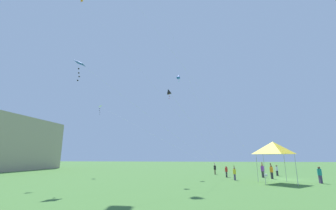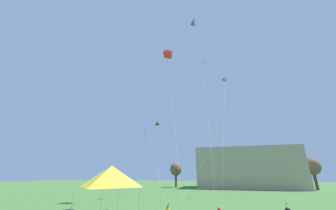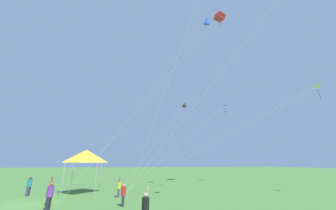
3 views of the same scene
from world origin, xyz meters
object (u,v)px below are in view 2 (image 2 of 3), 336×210
Objects in this scene: kite_black_diamond_3 at (157,123)px; kite_blue_delta_5 at (146,127)px; kite_blue_diamond_0 at (225,78)px; festival_tent at (111,176)px; kite_orange_diamond_2 at (203,62)px; kite_blue_diamond_1 at (194,22)px; kite_red_box_6 at (168,54)px; kite_white_delta_4 at (218,135)px.

kite_blue_delta_5 is at bearing 121.21° from kite_black_diamond_3.
festival_tent is at bearing -128.58° from kite_blue_diamond_0.
kite_orange_diamond_2 reaches higher than festival_tent.
kite_blue_diamond_0 reaches higher than kite_blue_delta_5.
kite_blue_diamond_1 is (-3.98, 3.30, 13.74)m from kite_blue_diamond_0.
kite_red_box_6 reaches higher than kite_blue_delta_5.
festival_tent is at bearing -73.93° from kite_blue_delta_5.
kite_blue_diamond_1 is 21.12m from kite_blue_delta_5.
kite_blue_delta_5 reaches higher than kite_white_delta_4.
kite_blue_delta_5 is 14.88m from kite_red_box_6.
festival_tent is 0.40× the size of kite_black_diamond_3.
kite_white_delta_4 is 13.59m from kite_blue_delta_5.
kite_red_box_6 is (-0.86, 18.01, 22.40)m from festival_tent.
kite_black_diamond_3 is 10.24m from kite_blue_delta_5.
kite_red_box_6 reaches higher than festival_tent.
kite_blue_diamond_1 is 13.17m from kite_orange_diamond_2.
kite_red_box_6 reaches higher than kite_black_diamond_3.
kite_orange_diamond_2 is 21.82m from kite_blue_delta_5.
kite_black_diamond_3 reaches higher than festival_tent.
kite_blue_delta_5 is at bearing 106.07° from festival_tent.
kite_orange_diamond_2 is at bearing 79.11° from festival_tent.
festival_tent is 0.14× the size of kite_blue_diamond_1.
kite_blue_diamond_0 is 15.77m from kite_red_box_6.
festival_tent is 22.58m from kite_blue_delta_5.
kite_black_diamond_3 is 0.65× the size of kite_blue_delta_5.
festival_tent is 25.55m from kite_white_delta_4.
kite_orange_diamond_2 is 2.77× the size of kite_black_diamond_3.
kite_black_diamond_3 is 14.37m from kite_white_delta_4.
kite_blue_diamond_0 is at bearing -82.54° from kite_white_delta_4.
kite_black_diamond_3 is 16.98m from kite_red_box_6.
kite_orange_diamond_2 reaches higher than kite_black_diamond_3.
festival_tent is 13.31m from kite_black_diamond_3.
kite_blue_diamond_1 is 1.81× the size of kite_blue_delta_5.
kite_orange_diamond_2 reaches higher than kite_blue_delta_5.
kite_black_diamond_3 is at bearing -58.79° from kite_blue_delta_5.
kite_white_delta_4 is at bearing 14.72° from kite_blue_delta_5.
kite_blue_diamond_1 is (4.90, 14.43, 25.82)m from festival_tent.
kite_blue_delta_5 is (-5.23, 8.63, 1.79)m from kite_black_diamond_3.
kite_white_delta_4 is 18.39m from kite_red_box_6.
kite_black_diamond_3 is 0.40× the size of kite_red_box_6.
kite_black_diamond_3 is 0.53× the size of kite_white_delta_4.
festival_tent is at bearing -87.19° from kite_black_diamond_3.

